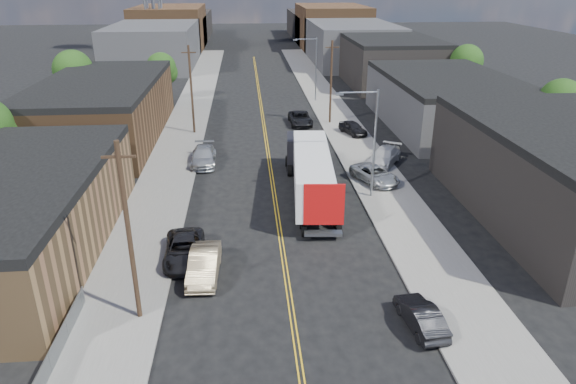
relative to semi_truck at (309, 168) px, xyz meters
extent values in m
plane|color=black|center=(-2.90, 34.18, -2.42)|extent=(260.00, 260.00, 0.00)
cube|color=gold|center=(-2.90, 19.18, -2.42)|extent=(0.32, 120.00, 0.01)
cube|color=slate|center=(-12.40, 19.18, -2.35)|extent=(5.00, 140.00, 0.15)
cube|color=slate|center=(6.60, 19.18, -2.35)|extent=(5.00, 140.00, 0.15)
cube|color=brown|center=(-20.90, -7.82, 0.08)|extent=(12.00, 22.00, 5.00)
cube|color=#533721|center=(-20.90, 18.18, 0.58)|extent=(12.00, 26.00, 6.00)
cube|color=black|center=(-20.90, 18.18, 3.88)|extent=(12.00, 26.00, 0.60)
cube|color=black|center=(19.10, -5.82, 0.83)|extent=(14.00, 22.00, 6.50)
cube|color=navy|center=(12.30, -5.82, 1.18)|extent=(0.30, 20.00, 0.80)
cube|color=#38383B|center=(19.10, 20.18, 0.33)|extent=(14.00, 24.00, 5.50)
cube|color=black|center=(19.10, 20.18, 3.38)|extent=(14.00, 24.00, 0.60)
cube|color=black|center=(19.10, 46.18, 1.08)|extent=(14.00, 22.00, 7.00)
cube|color=black|center=(19.10, 46.18, 4.88)|extent=(14.00, 22.00, 0.60)
cube|color=#38383B|center=(-22.90, 69.18, 1.58)|extent=(16.00, 30.00, 8.00)
cube|color=#38383B|center=(17.10, 69.18, 1.58)|extent=(16.00, 30.00, 8.00)
cube|color=#533721|center=(-22.90, 94.18, 2.58)|extent=(16.00, 26.00, 10.00)
cube|color=#533721|center=(17.10, 94.18, 2.58)|extent=(16.00, 26.00, 10.00)
cube|color=black|center=(-22.90, 114.18, 1.08)|extent=(16.00, 40.00, 7.00)
cube|color=black|center=(17.10, 114.18, 1.08)|extent=(16.00, 40.00, 7.00)
cylinder|color=gray|center=(5.10, -0.82, 2.08)|extent=(0.18, 0.18, 9.00)
cylinder|color=gray|center=(3.60, -0.82, 6.38)|extent=(3.00, 0.12, 0.12)
cube|color=gray|center=(2.10, -0.82, 6.28)|extent=(0.60, 0.25, 0.18)
cylinder|color=gray|center=(5.10, 34.18, 2.08)|extent=(0.18, 0.18, 9.00)
cylinder|color=gray|center=(3.60, 34.18, 6.38)|extent=(3.00, 0.12, 0.12)
cube|color=gray|center=(2.10, 34.18, 6.28)|extent=(0.60, 0.25, 0.18)
cylinder|color=black|center=(-11.10, -15.82, 2.58)|extent=(0.26, 0.26, 10.00)
cube|color=black|center=(-11.10, -15.82, 6.78)|extent=(1.60, 0.12, 0.12)
cylinder|color=black|center=(-11.10, 19.18, 2.58)|extent=(0.26, 0.26, 10.00)
cube|color=black|center=(-11.10, 19.18, 6.78)|extent=(1.60, 0.12, 0.12)
cylinder|color=black|center=(5.30, 22.18, 2.58)|extent=(0.26, 0.26, 10.00)
cube|color=black|center=(5.30, 22.18, 6.78)|extent=(1.60, 0.12, 0.12)
cylinder|color=black|center=(-26.90, 29.18, -0.17)|extent=(0.36, 0.36, 4.50)
sphere|color=#17370F|center=(-26.90, 29.18, 3.43)|extent=(5.04, 5.04, 5.04)
sphere|color=#17370F|center=(-26.30, 29.48, 2.53)|extent=(3.96, 3.96, 3.96)
sphere|color=#17370F|center=(-27.40, 28.78, 2.80)|extent=(3.60, 3.60, 3.60)
cylinder|color=black|center=(-16.90, 36.18, -0.55)|extent=(0.36, 0.36, 3.75)
sphere|color=#17370F|center=(-16.90, 36.18, 2.45)|extent=(4.20, 4.20, 4.20)
sphere|color=#17370F|center=(-16.30, 36.48, 1.70)|extent=(3.30, 3.30, 3.30)
sphere|color=#17370F|center=(-17.40, 35.78, 1.93)|extent=(3.00, 3.00, 3.00)
cylinder|color=black|center=(27.10, 10.18, -0.42)|extent=(0.36, 0.36, 4.00)
sphere|color=#17370F|center=(27.10, 10.18, 2.78)|extent=(4.48, 4.48, 4.48)
sphere|color=#17370F|center=(27.70, 10.48, 1.98)|extent=(3.52, 3.52, 3.52)
sphere|color=#17370F|center=(26.60, 9.78, 2.22)|extent=(3.20, 3.20, 3.20)
cylinder|color=black|center=(27.10, 34.18, -0.30)|extent=(0.36, 0.36, 4.25)
sphere|color=#17370F|center=(27.10, 34.18, 3.10)|extent=(4.76, 4.76, 4.76)
sphere|color=#17370F|center=(27.70, 34.48, 2.25)|extent=(3.74, 3.74, 3.74)
sphere|color=#17370F|center=(26.60, 33.78, 2.51)|extent=(3.40, 3.40, 3.40)
cube|color=silver|center=(0.00, -1.64, 0.34)|extent=(3.81, 12.92, 2.97)
cube|color=#B10D0D|center=(0.00, -8.01, 0.34)|extent=(2.78, 0.35, 2.99)
cube|color=gray|center=(0.00, -8.01, -1.84)|extent=(2.66, 0.82, 0.25)
cube|color=black|center=(0.00, 6.22, -0.78)|extent=(2.93, 3.61, 3.29)
cylinder|color=black|center=(0.00, -6.61, -1.89)|extent=(2.84, 1.29, 1.06)
cylinder|color=black|center=(0.00, 6.22, -1.89)|extent=(2.73, 1.28, 1.06)
imported|color=#938160|center=(-7.90, -11.89, -1.61)|extent=(1.94, 5.03, 1.63)
imported|color=black|center=(-9.30, -9.82, -1.67)|extent=(2.80, 5.54, 1.50)
imported|color=#ABAFB1|center=(-9.30, 8.47, -1.61)|extent=(2.38, 5.68, 1.64)
imported|color=black|center=(3.70, -17.82, -1.74)|extent=(1.92, 4.29, 1.37)
imported|color=#B1B5B7|center=(6.09, 2.18, -1.56)|extent=(4.22, 5.63, 1.42)
imported|color=#B6B6B6|center=(8.10, 6.64, -1.49)|extent=(4.75, 5.75, 1.57)
imported|color=black|center=(7.12, 16.93, -1.55)|extent=(3.11, 4.61, 1.46)
imported|color=black|center=(1.60, 21.98, -1.65)|extent=(2.75, 5.64, 1.55)
camera|label=1|loc=(-5.05, -39.23, 14.68)|focal=32.00mm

